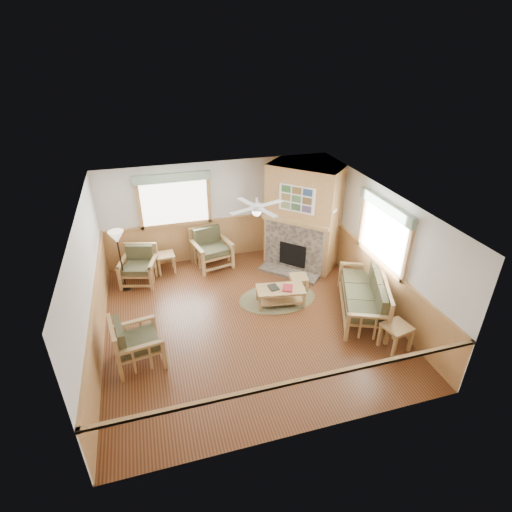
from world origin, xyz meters
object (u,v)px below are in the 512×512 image
object	(u,v)px
footstool	(299,283)
end_table_chairs	(166,263)
floor_lamp_right	(325,242)
sofa	(363,294)
armchair_back_right	(212,248)
end_table_sofa	(395,337)
armchair_back_left	(138,266)
coffee_table	(280,296)
floor_lamp_left	(121,261)
armchair_left	(137,341)

from	to	relation	value
footstool	end_table_chairs	bearing A→B (deg)	150.08
floor_lamp_right	sofa	bearing A→B (deg)	-86.70
armchair_back_right	end_table_chairs	world-z (taller)	armchair_back_right
sofa	floor_lamp_right	distance (m)	1.85
footstool	end_table_sofa	bearing A→B (deg)	-67.39
armchair_back_right	floor_lamp_right	xyz separation A→B (m)	(2.69, -1.18, 0.39)
armchair_back_left	floor_lamp_right	size ratio (longest dim) A/B	0.51
armchair_back_left	footstool	world-z (taller)	armchair_back_left
end_table_chairs	floor_lamp_right	xyz separation A→B (m)	(3.91, -1.20, 0.64)
armchair_back_right	coffee_table	xyz separation A→B (m)	(1.17, -2.20, -0.29)
sofa	armchair_back_left	size ratio (longest dim) A/B	2.29
end_table_sofa	footstool	world-z (taller)	end_table_sofa
footstool	floor_lamp_right	size ratio (longest dim) A/B	0.23
armchair_back_left	floor_lamp_left	world-z (taller)	floor_lamp_left
end_table_sofa	sofa	bearing A→B (deg)	92.21
footstool	armchair_back_left	bearing A→B (deg)	159.52
sofa	end_table_sofa	distance (m)	1.26
sofa	armchair_back_right	distance (m)	4.09
footstool	armchair_back_right	bearing A→B (deg)	136.36
end_table_sofa	floor_lamp_right	world-z (taller)	floor_lamp_right
armchair_back_left	end_table_sofa	xyz separation A→B (m)	(4.74, -3.88, -0.18)
end_table_chairs	armchair_left	bearing A→B (deg)	-103.58
armchair_back_left	floor_lamp_left	size ratio (longest dim) A/B	0.59
armchair_back_right	floor_lamp_right	bearing A→B (deg)	-36.73
floor_lamp_right	floor_lamp_left	bearing A→B (deg)	172.74
end_table_chairs	floor_lamp_left	bearing A→B (deg)	-151.50
armchair_back_right	armchair_left	distance (m)	3.77
sofa	armchair_left	world-z (taller)	sofa
armchair_back_right	end_table_sofa	xyz separation A→B (m)	(2.85, -4.22, -0.23)
armchair_left	end_table_chairs	xyz separation A→B (m)	(0.78, 3.21, -0.22)
coffee_table	floor_lamp_left	bearing A→B (deg)	163.21
end_table_sofa	armchair_left	bearing A→B (deg)	168.06
floor_lamp_left	end_table_sofa	bearing A→B (deg)	-35.74
armchair_left	floor_lamp_left	distance (m)	2.68
armchair_back_right	armchair_left	size ratio (longest dim) A/B	1.06
coffee_table	footstool	size ratio (longest dim) A/B	2.62
armchair_back_left	floor_lamp_right	xyz separation A→B (m)	(4.59, -0.84, 0.44)
sofa	floor_lamp_right	world-z (taller)	floor_lamp_right
armchair_back_left	sofa	bearing A→B (deg)	-13.34
end_table_sofa	coffee_table	bearing A→B (deg)	129.61
armchair_back_right	coffee_table	bearing A→B (deg)	-74.98
floor_lamp_right	armchair_back_right	bearing A→B (deg)	156.34
end_table_sofa	floor_lamp_right	distance (m)	3.11
footstool	floor_lamp_left	world-z (taller)	floor_lamp_left
armchair_back_left	end_table_chairs	size ratio (longest dim) A/B	1.79
floor_lamp_left	floor_lamp_right	xyz separation A→B (m)	(4.95, -0.63, 0.12)
armchair_back_left	coffee_table	bearing A→B (deg)	-15.22
coffee_table	armchair_left	bearing A→B (deg)	-153.57
armchair_back_right	armchair_left	world-z (taller)	armchair_back_right
armchair_back_right	end_table_sofa	world-z (taller)	armchair_back_right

